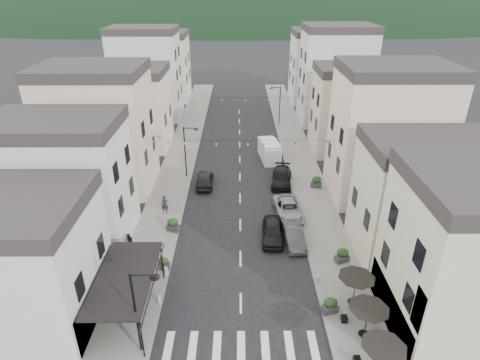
# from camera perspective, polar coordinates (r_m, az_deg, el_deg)

# --- Properties ---
(sidewalk_left) EXTENTS (4.00, 76.00, 0.12)m
(sidewalk_left) POSITION_cam_1_polar(r_m,az_deg,el_deg) (51.92, -8.36, 3.44)
(sidewalk_left) COLOR slate
(sidewalk_left) RESTS_ON ground
(sidewalk_right) EXTENTS (4.00, 76.00, 0.12)m
(sidewalk_right) POSITION_cam_1_polar(r_m,az_deg,el_deg) (51.96, 8.27, 3.46)
(sidewalk_right) COLOR slate
(sidewalk_right) RESTS_ON ground
(hill_backdrop) EXTENTS (640.00, 360.00, 70.00)m
(hill_backdrop) POSITION_cam_1_polar(r_m,az_deg,el_deg) (315.85, -0.20, 23.10)
(hill_backdrop) COLOR black
(hill_backdrop) RESTS_ON ground
(boutique_awning) EXTENTS (3.77, 7.50, 3.28)m
(boutique_awning) POSITION_cam_1_polar(r_m,az_deg,el_deg) (27.52, -15.57, -13.31)
(boutique_awning) COLOR black
(boutique_awning) RESTS_ON ground
(buildings_row_left) EXTENTS (10.20, 54.16, 14.00)m
(buildings_row_left) POSITION_cam_1_polar(r_m,az_deg,el_deg) (56.69, -15.18, 11.30)
(buildings_row_left) COLOR beige
(buildings_row_left) RESTS_ON ground
(buildings_row_right) EXTENTS (10.20, 54.16, 14.50)m
(buildings_row_right) POSITION_cam_1_polar(r_m,az_deg,el_deg) (55.63, 15.35, 11.20)
(buildings_row_right) COLOR beige
(buildings_row_right) RESTS_ON ground
(cafe_terrace) EXTENTS (2.50, 8.10, 2.53)m
(cafe_terrace) POSITION_cam_1_polar(r_m,az_deg,el_deg) (26.66, 17.78, -17.42)
(cafe_terrace) COLOR black
(cafe_terrace) RESTS_ON ground
(streetlamp_left_near) EXTENTS (1.70, 0.56, 6.00)m
(streetlamp_left_near) POSITION_cam_1_polar(r_m,az_deg,el_deg) (24.64, -14.12, -16.91)
(streetlamp_left_near) COLOR black
(streetlamp_left_near) RESTS_ON ground
(streetlamp_left_far) EXTENTS (1.70, 0.56, 6.00)m
(streetlamp_left_far) POSITION_cam_1_polar(r_m,az_deg,el_deg) (44.82, -7.51, 4.68)
(streetlamp_left_far) COLOR black
(streetlamp_left_far) RESTS_ON ground
(streetlamp_right_far) EXTENTS (1.70, 0.56, 6.00)m
(streetlamp_right_far) POSITION_cam_1_polar(r_m,az_deg,el_deg) (61.79, 5.43, 11.00)
(streetlamp_right_far) COLOR black
(streetlamp_right_far) RESTS_ON ground
(bollards) EXTENTS (11.66, 10.26, 0.60)m
(bollards) POSITION_cam_1_polar(r_m,az_deg,el_deg) (28.77, 0.12, -17.20)
(bollards) COLOR gray
(bollards) RESTS_ON ground
(bunting_near) EXTENTS (19.00, 0.28, 0.62)m
(bunting_near) POSITION_cam_1_polar(r_m,az_deg,el_deg) (40.01, -0.00, 5.17)
(bunting_near) COLOR black
(bunting_near) RESTS_ON ground
(bunting_far) EXTENTS (19.00, 0.28, 0.62)m
(bunting_far) POSITION_cam_1_polar(r_m,az_deg,el_deg) (55.20, -0.06, 11.31)
(bunting_far) COLOR black
(bunting_far) RESTS_ON ground
(parked_car_a) EXTENTS (2.11, 4.68, 1.56)m
(parked_car_a) POSITION_cam_1_polar(r_m,az_deg,el_deg) (35.11, 4.66, -7.28)
(parked_car_a) COLOR black
(parked_car_a) RESTS_ON ground
(parked_car_b) EXTENTS (1.84, 4.47, 1.44)m
(parked_car_b) POSITION_cam_1_polar(r_m,az_deg,el_deg) (34.88, 7.63, -7.83)
(parked_car_b) COLOR #353537
(parked_car_b) RESTS_ON ground
(parked_car_c) EXTENTS (2.81, 5.43, 1.46)m
(parked_car_c) POSITION_cam_1_polar(r_m,az_deg,el_deg) (38.54, 6.89, -4.11)
(parked_car_c) COLOR gray
(parked_car_c) RESTS_ON ground
(parked_car_d) EXTENTS (2.77, 5.41, 1.50)m
(parked_car_d) POSITION_cam_1_polar(r_m,az_deg,el_deg) (44.33, 5.94, 0.33)
(parked_car_d) COLOR black
(parked_car_d) RESTS_ON ground
(parked_car_e) EXTENTS (1.87, 4.55, 1.54)m
(parked_car_e) POSITION_cam_1_polar(r_m,az_deg,el_deg) (43.94, -5.06, 0.15)
(parked_car_e) COLOR black
(parked_car_e) RESTS_ON ground
(delivery_van) EXTENTS (2.67, 5.32, 2.44)m
(delivery_van) POSITION_cam_1_polar(r_m,az_deg,el_deg) (50.20, 4.19, 4.24)
(delivery_van) COLOR white
(delivery_van) RESTS_ON ground
(pedestrian_a) EXTENTS (0.68, 0.46, 1.82)m
(pedestrian_a) POSITION_cam_1_polar(r_m,az_deg,el_deg) (39.03, -10.64, -3.47)
(pedestrian_a) COLOR black
(pedestrian_a) RESTS_ON sidewalk_left
(pedestrian_b) EXTENTS (0.93, 0.89, 1.52)m
(pedestrian_b) POSITION_cam_1_polar(r_m,az_deg,el_deg) (34.77, -15.46, -8.48)
(pedestrian_b) COLOR #25202A
(pedestrian_b) RESTS_ON sidewalk_left
(planter_la) EXTENTS (0.94, 0.53, 1.05)m
(planter_la) POSITION_cam_1_polar(r_m,az_deg,el_deg) (32.30, -10.85, -11.52)
(planter_la) COLOR #303033
(planter_la) RESTS_ON sidewalk_left
(planter_lb) EXTENTS (1.30, 1.04, 1.28)m
(planter_lb) POSITION_cam_1_polar(r_m,az_deg,el_deg) (36.43, -9.50, -6.28)
(planter_lb) COLOR #29292B
(planter_lb) RESTS_ON sidewalk_left
(planter_ra) EXTENTS (1.21, 0.91, 1.20)m
(planter_ra) POSITION_cam_1_polar(r_m,az_deg,el_deg) (28.91, 12.70, -16.99)
(planter_ra) COLOR #333235
(planter_ra) RESTS_ON sidewalk_right
(planter_rb) EXTENTS (1.24, 0.97, 1.23)m
(planter_rb) POSITION_cam_1_polar(r_m,az_deg,el_deg) (33.38, 14.34, -10.34)
(planter_rb) COLOR #303032
(planter_rb) RESTS_ON sidewalk_right
(planter_rc) EXTENTS (1.27, 0.93, 1.28)m
(planter_rc) POSITION_cam_1_polar(r_m,az_deg,el_deg) (43.99, 10.81, -0.26)
(planter_rc) COLOR #323234
(planter_rc) RESTS_ON sidewalk_right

